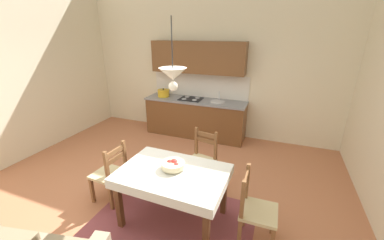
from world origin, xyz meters
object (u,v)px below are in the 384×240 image
(dining_chair_tv_side, at_px, (111,174))
(kitchen_cabinetry, at_px, (196,101))
(fruit_bowl, at_px, (173,165))
(dining_chair_window_side, at_px, (255,210))
(pendant_lamp, at_px, (173,75))
(dining_table, at_px, (173,180))
(dining_chair_kitchen_side, at_px, (201,160))

(dining_chair_tv_side, bearing_deg, kitchen_cabinetry, 83.01)
(dining_chair_tv_side, distance_m, fruit_bowl, 1.08)
(dining_chair_window_side, distance_m, pendant_lamp, 1.84)
(dining_chair_window_side, bearing_deg, dining_table, -177.60)
(dining_table, distance_m, pendant_lamp, 1.32)
(kitchen_cabinetry, bearing_deg, pendant_lamp, -75.52)
(dining_chair_tv_side, distance_m, pendant_lamp, 1.81)
(dining_table, xyz_separation_m, dining_chair_kitchen_side, (0.08, 0.89, -0.18))
(dining_table, height_order, dining_chair_window_side, dining_chair_window_side)
(fruit_bowl, bearing_deg, dining_chair_tv_side, -178.97)
(kitchen_cabinetry, bearing_deg, fruit_bowl, -75.77)
(dining_table, relative_size, dining_chair_kitchen_side, 1.48)
(dining_table, relative_size, fruit_bowl, 4.59)
(kitchen_cabinetry, xyz_separation_m, dining_chair_kitchen_side, (0.78, -1.87, -0.41))
(dining_table, height_order, dining_chair_kitchen_side, dining_chair_kitchen_side)
(dining_chair_tv_side, height_order, fruit_bowl, dining_chair_tv_side)
(dining_chair_window_side, height_order, pendant_lamp, pendant_lamp)
(kitchen_cabinetry, distance_m, pendant_lamp, 2.90)
(kitchen_cabinetry, bearing_deg, dining_chair_kitchen_side, -67.22)
(kitchen_cabinetry, distance_m, dining_chair_kitchen_side, 2.07)
(dining_table, relative_size, pendant_lamp, 1.71)
(dining_table, bearing_deg, dining_chair_tv_side, 177.73)
(dining_chair_window_side, distance_m, fruit_bowl, 1.12)
(fruit_bowl, bearing_deg, kitchen_cabinetry, 104.23)
(kitchen_cabinetry, height_order, fruit_bowl, kitchen_cabinetry)
(dining_chair_kitchen_side, bearing_deg, kitchen_cabinetry, 112.78)
(kitchen_cabinetry, distance_m, fruit_bowl, 2.78)
(dining_chair_tv_side, bearing_deg, dining_chair_window_side, 0.07)
(dining_chair_kitchen_side, xyz_separation_m, pendant_lamp, (-0.11, -0.74, 1.50))
(fruit_bowl, relative_size, pendant_lamp, 0.37)
(dining_chair_window_side, bearing_deg, fruit_bowl, 179.15)
(kitchen_cabinetry, relative_size, dining_chair_window_side, 2.56)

